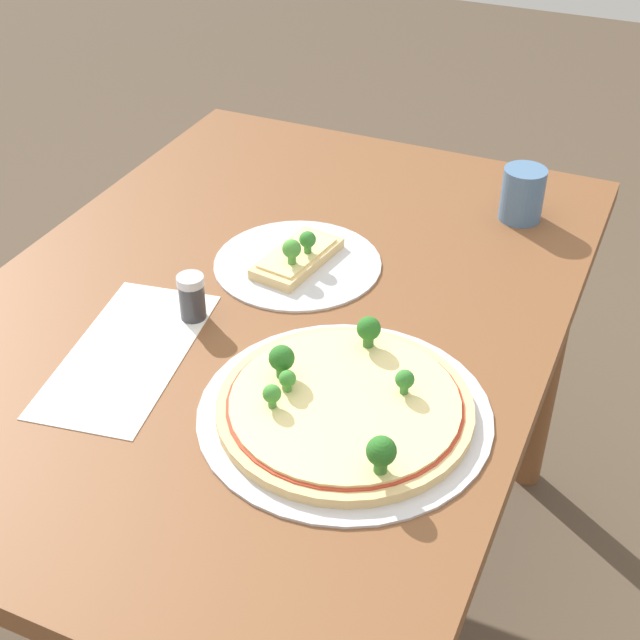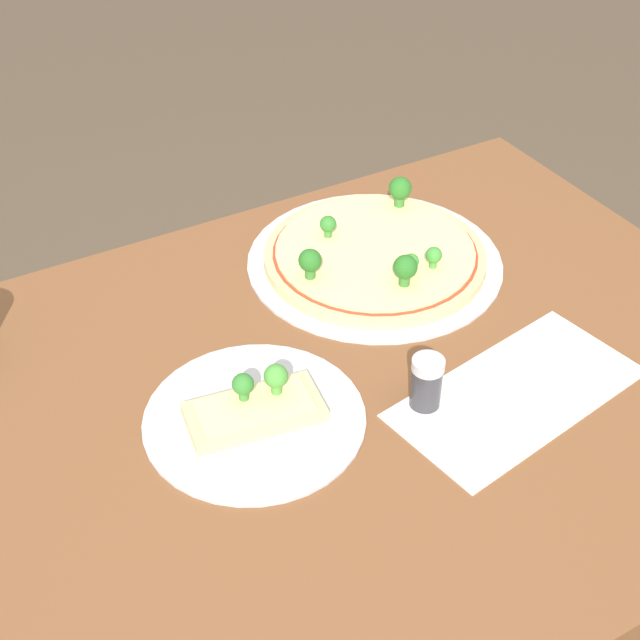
# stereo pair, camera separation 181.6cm
# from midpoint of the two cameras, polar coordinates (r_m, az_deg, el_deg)

# --- Properties ---
(ground_plane) EXTENTS (8.00, 8.00, 0.00)m
(ground_plane) POSITION_cam_midpoint_polar(r_m,az_deg,el_deg) (1.52, 10.42, -44.86)
(ground_plane) COLOR brown
(dining_table) EXTENTS (1.19, 0.84, 0.73)m
(dining_table) POSITION_cam_midpoint_polar(r_m,az_deg,el_deg) (0.90, 15.88, -38.10)
(dining_table) COLOR brown
(dining_table) RESTS_ON ground_plane
(pizza_tray_whole) EXTENTS (0.37, 0.37, 0.07)m
(pizza_tray_whole) POSITION_cam_midpoint_polar(r_m,az_deg,el_deg) (0.80, 36.28, -50.44)
(pizza_tray_whole) COLOR silver
(pizza_tray_whole) RESTS_ON dining_table
(pizza_tray_slice) EXTENTS (0.26, 0.26, 0.06)m
(pizza_tray_slice) POSITION_cam_midpoint_polar(r_m,az_deg,el_deg) (0.84, 19.11, -29.57)
(pizza_tray_slice) COLOR silver
(pizza_tray_slice) RESTS_ON dining_table
(drinking_cup) EXTENTS (0.07, 0.07, 0.09)m
(drinking_cup) POSITION_cam_midpoint_polar(r_m,az_deg,el_deg) (1.05, 37.60, -16.59)
(drinking_cup) COLOR #4C7099
(drinking_cup) RESTS_ON dining_table
(condiment_shaker) EXTENTS (0.04, 0.04, 0.07)m
(condiment_shaker) POSITION_cam_midpoint_polar(r_m,az_deg,el_deg) (0.75, 8.93, -39.81)
(condiment_shaker) COLOR #333338
(condiment_shaker) RESTS_ON dining_table
(paper_menu) EXTENTS (0.34, 0.21, 0.00)m
(paper_menu) POSITION_cam_midpoint_polar(r_m,az_deg,el_deg) (0.76, 0.90, -46.93)
(paper_menu) COLOR white
(paper_menu) RESTS_ON dining_table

